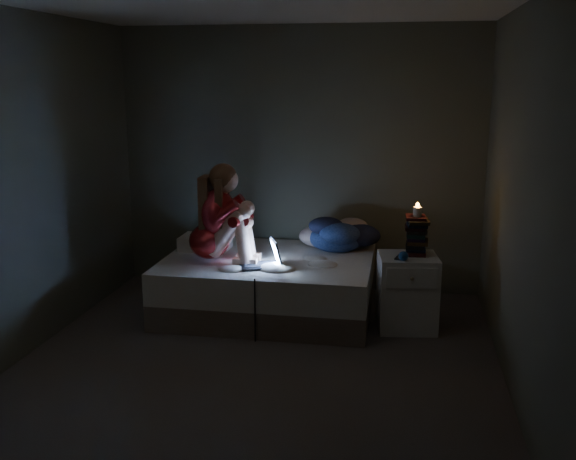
% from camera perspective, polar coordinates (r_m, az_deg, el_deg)
% --- Properties ---
extents(floor, '(3.60, 3.80, 0.02)m').
position_cam_1_polar(floor, '(5.05, -2.60, -11.56)').
color(floor, '#433A36').
rests_on(floor, ground).
extents(wall_back, '(3.60, 0.02, 2.60)m').
position_cam_1_polar(wall_back, '(6.51, 0.98, 6.12)').
color(wall_back, '#515642').
rests_on(wall_back, ground).
extents(wall_front, '(3.60, 0.02, 2.60)m').
position_cam_1_polar(wall_front, '(2.87, -11.26, -3.33)').
color(wall_front, '#515642').
rests_on(wall_front, ground).
extents(wall_left, '(0.02, 3.80, 2.60)m').
position_cam_1_polar(wall_left, '(5.35, -22.07, 3.60)').
color(wall_left, '#515642').
rests_on(wall_left, ground).
extents(wall_right, '(0.02, 3.80, 2.60)m').
position_cam_1_polar(wall_right, '(4.61, 19.78, 2.38)').
color(wall_right, '#515642').
rests_on(wall_right, ground).
extents(bed, '(1.86, 1.39, 0.51)m').
position_cam_1_polar(bed, '(5.98, -1.70, -4.79)').
color(bed, beige).
rests_on(bed, ground).
extents(pillow, '(0.45, 0.32, 0.13)m').
position_cam_1_polar(pillow, '(6.23, -7.24, -1.10)').
color(pillow, beige).
rests_on(pillow, bed).
extents(woman, '(0.56, 0.37, 0.88)m').
position_cam_1_polar(woman, '(5.73, -6.95, 1.52)').
color(woman, maroon).
rests_on(woman, bed).
extents(laptop, '(0.42, 0.36, 0.25)m').
position_cam_1_polar(laptop, '(5.60, -2.51, -2.03)').
color(laptop, black).
rests_on(laptop, bed).
extents(clothes_pile, '(0.55, 0.44, 0.33)m').
position_cam_1_polar(clothes_pile, '(6.16, 4.24, -0.23)').
color(clothes_pile, navy).
rests_on(clothes_pile, bed).
extents(nightstand, '(0.54, 0.49, 0.64)m').
position_cam_1_polar(nightstand, '(5.66, 10.35, -5.37)').
color(nightstand, silver).
rests_on(nightstand, ground).
extents(book_stack, '(0.19, 0.25, 0.34)m').
position_cam_1_polar(book_stack, '(5.58, 11.15, -0.43)').
color(book_stack, black).
rests_on(book_stack, nightstand).
extents(candle, '(0.07, 0.07, 0.08)m').
position_cam_1_polar(candle, '(5.54, 11.24, 1.66)').
color(candle, beige).
rests_on(candle, book_stack).
extents(phone, '(0.12, 0.16, 0.01)m').
position_cam_1_polar(phone, '(5.49, 9.69, -2.34)').
color(phone, black).
rests_on(phone, nightstand).
extents(blue_orb, '(0.08, 0.08, 0.08)m').
position_cam_1_polar(blue_orb, '(5.40, 9.83, -2.23)').
color(blue_orb, navy).
rests_on(blue_orb, nightstand).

